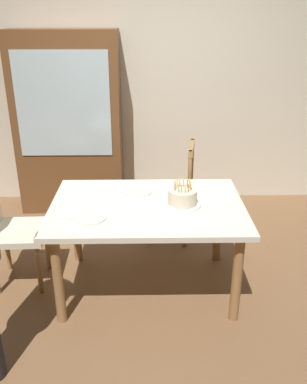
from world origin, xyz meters
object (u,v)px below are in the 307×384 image
dining_table (147,215)px  chair_spindle_back (172,194)px  china_cabinet (69,124)px  plate_far_side (138,192)px  plate_near_celebrant (90,218)px  chair_upholstered (5,223)px  birthday_cake (182,198)px

dining_table → chair_spindle_back: bearing=73.8°
china_cabinet → plate_far_side: bearing=-60.4°
plate_near_celebrant → china_cabinet: china_cabinet is taller
plate_far_side → chair_spindle_back: chair_spindle_back is taller
plate_far_side → china_cabinet: china_cabinet is taller
chair_spindle_back → china_cabinet: size_ratio=0.50×
dining_table → chair_upholstered: size_ratio=1.51×
dining_table → chair_spindle_back: (0.24, 0.81, -0.18)m
plate_near_celebrant → dining_table: bearing=29.6°
plate_near_celebrant → china_cabinet: 1.85m
dining_table → plate_near_celebrant: bearing=-150.4°
dining_table → plate_far_side: size_ratio=6.52×
birthday_cake → chair_upholstered: 1.39m
birthday_cake → plate_near_celebrant: 0.69m
chair_spindle_back → china_cabinet: china_cabinet is taller
dining_table → plate_near_celebrant: size_ratio=6.52×
dining_table → china_cabinet: (-0.83, 1.56, 0.31)m
chair_spindle_back → china_cabinet: 1.39m
birthday_cake → china_cabinet: china_cabinet is taller
birthday_cake → plate_far_side: (-0.33, 0.24, -0.05)m
chair_upholstered → plate_near_celebrant: bearing=-24.3°
plate_near_celebrant → chair_spindle_back: (0.63, 1.04, -0.28)m
chair_spindle_back → dining_table: bearing=-106.2°
dining_table → birthday_cake: (0.26, -0.01, 0.15)m
plate_far_side → plate_near_celebrant: bearing=-125.7°
dining_table → plate_near_celebrant: 0.46m
chair_spindle_back → birthday_cake: bearing=-88.4°
chair_spindle_back → plate_far_side: bearing=-117.6°
birthday_cake → chair_spindle_back: bearing=91.6°
plate_near_celebrant → birthday_cake: bearing=18.1°
plate_near_celebrant → plate_far_side: (0.32, 0.45, 0.00)m
dining_table → birthday_cake: 0.30m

